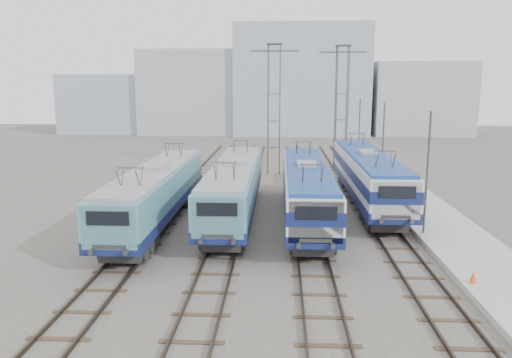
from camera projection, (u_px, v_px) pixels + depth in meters
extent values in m
plane|color=#514C47|center=(268.00, 247.00, 26.18)|extent=(160.00, 160.00, 0.00)
cube|color=#9E9E99|center=(422.00, 209.00, 33.51)|extent=(4.00, 70.00, 0.30)
cube|color=#111C50|center=(158.00, 204.00, 30.05)|extent=(2.72, 17.15, 0.57)
cube|color=teal|center=(157.00, 185.00, 29.84)|extent=(2.67, 17.15, 1.71)
cube|color=teal|center=(111.00, 226.00, 21.78)|extent=(2.45, 0.67, 1.94)
cube|color=gray|center=(156.00, 169.00, 29.66)|extent=(2.45, 16.46, 0.19)
cube|color=#262628|center=(130.00, 245.00, 24.58)|extent=(2.00, 3.43, 0.64)
cube|color=#262628|center=(177.00, 195.00, 35.79)|extent=(2.00, 3.43, 0.64)
cube|color=#111C50|center=(235.00, 198.00, 31.58)|extent=(2.73, 17.21, 0.57)
cube|color=teal|center=(234.00, 180.00, 31.37)|extent=(2.68, 17.21, 1.72)
cube|color=teal|center=(218.00, 217.00, 23.29)|extent=(2.46, 0.67, 1.95)
cube|color=gray|center=(234.00, 165.00, 31.19)|extent=(2.46, 16.52, 0.19)
cube|color=#262628|center=(225.00, 236.00, 26.09)|extent=(2.01, 3.44, 0.65)
cube|color=#262628|center=(242.00, 190.00, 37.34)|extent=(2.01, 3.44, 0.65)
cube|color=#111C50|center=(306.00, 200.00, 30.93)|extent=(2.73, 17.20, 0.57)
cube|color=silver|center=(306.00, 182.00, 30.72)|extent=(2.68, 17.20, 1.72)
cube|color=#111C50|center=(306.00, 183.00, 30.73)|extent=(2.72, 17.22, 0.67)
cube|color=silver|center=(315.00, 221.00, 22.64)|extent=(2.46, 0.67, 1.95)
cube|color=navy|center=(307.00, 167.00, 30.54)|extent=(2.46, 16.51, 0.19)
cube|color=#262628|center=(311.00, 239.00, 25.44)|extent=(2.01, 3.44, 0.65)
cube|color=#262628|center=(302.00, 192.00, 36.69)|extent=(2.01, 3.44, 0.65)
cube|color=#111C50|center=(367.00, 186.00, 35.09)|extent=(2.83, 17.87, 0.60)
cube|color=silver|center=(368.00, 169.00, 34.87)|extent=(2.78, 17.87, 1.79)
cube|color=#111C50|center=(368.00, 170.00, 34.88)|extent=(2.82, 17.89, 0.69)
cube|color=silver|center=(395.00, 199.00, 26.48)|extent=(2.56, 0.69, 2.03)
cube|color=navy|center=(368.00, 155.00, 34.68)|extent=(2.56, 17.16, 0.20)
cube|color=#262628|center=(384.00, 218.00, 29.39)|extent=(2.08, 3.57, 0.67)
cube|color=#262628|center=(354.00, 180.00, 41.08)|extent=(2.08, 3.57, 0.67)
cylinder|color=#3F4247|center=(268.00, 111.00, 46.12)|extent=(0.10, 0.10, 12.00)
cylinder|color=#3F4247|center=(280.00, 111.00, 46.07)|extent=(0.10, 0.10, 12.00)
cylinder|color=#3F4247|center=(268.00, 110.00, 47.20)|extent=(0.10, 0.10, 12.00)
cylinder|color=#3F4247|center=(280.00, 110.00, 47.15)|extent=(0.10, 0.10, 12.00)
cube|color=#3F4247|center=(274.00, 51.00, 45.63)|extent=(4.50, 0.12, 0.12)
cylinder|color=#3F4247|center=(336.00, 110.00, 47.78)|extent=(0.10, 0.10, 12.00)
cylinder|color=#3F4247|center=(348.00, 110.00, 47.72)|extent=(0.10, 0.10, 12.00)
cylinder|color=#3F4247|center=(335.00, 109.00, 48.85)|extent=(0.10, 0.10, 12.00)
cylinder|color=#3F4247|center=(346.00, 109.00, 48.80)|extent=(0.10, 0.10, 12.00)
cube|color=#3F4247|center=(343.00, 52.00, 47.28)|extent=(4.50, 0.12, 0.12)
cylinder|color=#3F4247|center=(427.00, 176.00, 27.07)|extent=(0.12, 0.12, 7.00)
cylinder|color=#3F4247|center=(383.00, 148.00, 38.84)|extent=(0.12, 0.12, 7.00)
cylinder|color=#3F4247|center=(359.00, 133.00, 50.62)|extent=(0.12, 0.12, 7.00)
cone|color=#FB4F19|center=(473.00, 276.00, 20.64)|extent=(0.30, 0.30, 0.55)
cube|color=#98A0A8|center=(196.00, 92.00, 86.37)|extent=(18.00, 12.00, 14.00)
cube|color=#929EB1|center=(301.00, 81.00, 85.13)|extent=(22.00, 14.00, 18.00)
cube|color=#98A0A8|center=(418.00, 99.00, 84.73)|extent=(16.00, 12.00, 12.00)
cube|color=#929EB1|center=(106.00, 104.00, 87.51)|extent=(14.00, 10.00, 10.00)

